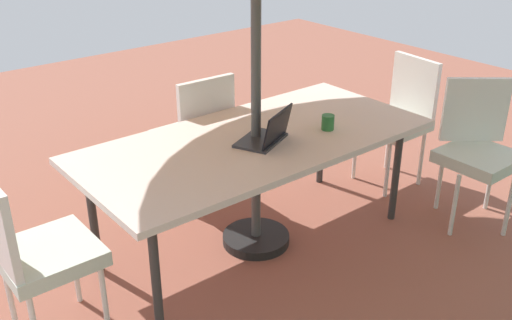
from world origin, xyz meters
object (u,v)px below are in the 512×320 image
at_px(dining_table, 256,145).
at_px(laptop, 267,135).
at_px(chair_west, 398,115).
at_px(chair_northwest, 478,146).
at_px(cup, 328,122).
at_px(chair_east, 35,248).
at_px(chair_south, 197,132).

bearing_deg(dining_table, laptop, 91.35).
bearing_deg(laptop, chair_west, 160.68).
xyz_separation_m(chair_northwest, cup, (0.94, -0.50, 0.25)).
relative_size(chair_west, chair_east, 1.00).
height_order(dining_table, chair_northwest, chair_northwest).
bearing_deg(laptop, chair_south, -116.83).
bearing_deg(chair_east, dining_table, -89.92).
bearing_deg(laptop, chair_northwest, 132.51).
relative_size(chair_northwest, laptop, 2.49).
bearing_deg(chair_south, cup, 115.48).
height_order(chair_northwest, laptop, chair_northwest).
bearing_deg(chair_northwest, dining_table, -166.65).
distance_m(chair_northwest, chair_west, 0.71).
bearing_deg(chair_south, chair_east, 28.72).
relative_size(chair_east, laptop, 2.49).
bearing_deg(chair_east, chair_south, -63.53).
height_order(chair_northwest, chair_east, same).
bearing_deg(chair_west, dining_table, -82.67).
height_order(chair_south, chair_east, same).
relative_size(dining_table, chair_west, 2.23).
relative_size(dining_table, chair_south, 2.23).
xyz_separation_m(dining_table, chair_east, (1.40, 0.02, -0.15)).
xyz_separation_m(chair_west, laptop, (1.42, 0.13, 0.25)).
height_order(chair_west, laptop, chair_west).
bearing_deg(dining_table, cup, 157.34).
height_order(chair_west, chair_east, same).
relative_size(dining_table, laptop, 5.56).
xyz_separation_m(chair_south, chair_west, (-1.39, 0.69, 0.00)).
bearing_deg(cup, chair_east, -5.12).
distance_m(dining_table, chair_south, 0.74).
distance_m(chair_south, chair_east, 1.61).
xyz_separation_m(chair_northwest, laptop, (1.37, -0.58, 0.25)).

